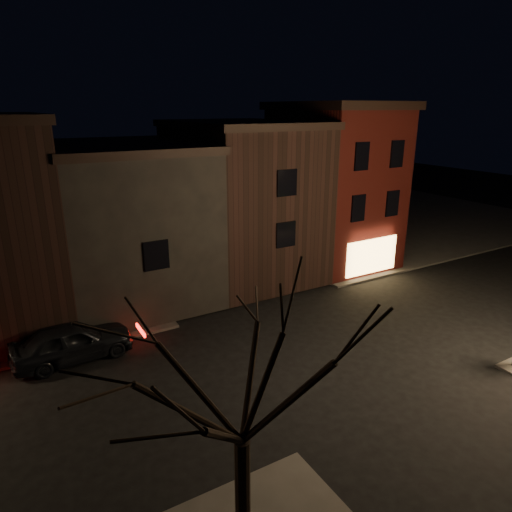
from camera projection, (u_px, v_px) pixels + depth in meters
The scene contains 7 objects.
ground at pixel (324, 346), 20.63m from camera, with size 120.00×120.00×0.00m, color black.
sidewalk_far_right at pixel (356, 212), 46.62m from camera, with size 30.00×30.00×0.12m, color #2D2B28.
corner_building at pixel (333, 184), 30.57m from camera, with size 6.50×8.50×10.50m.
row_building_a at pixel (241, 199), 28.47m from camera, with size 7.30×10.30×9.40m.
row_building_b at pixel (126, 220), 25.15m from camera, with size 7.80×10.30×8.40m.
bare_tree_left at pixel (241, 355), 9.37m from camera, with size 5.60×5.60×7.50m.
parked_car_a at pixel (73, 341), 19.31m from camera, with size 1.97×4.89×1.67m, color black.
Camera 1 is at (-11.90, -14.30, 10.28)m, focal length 32.00 mm.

